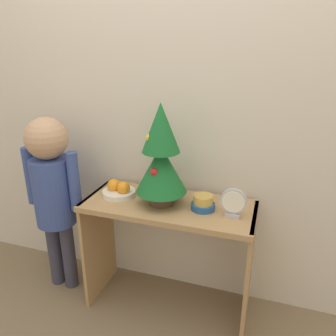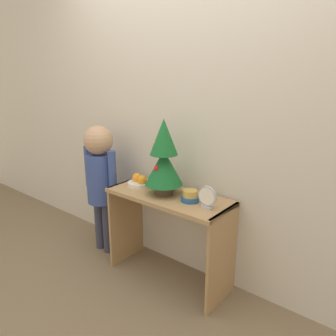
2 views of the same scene
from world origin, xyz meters
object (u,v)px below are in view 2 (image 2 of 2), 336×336
object	(u,v)px
singing_bowl	(190,196)
child_figure	(100,173)
desk_clock	(207,198)
fruit_bowl	(140,182)
mini_tree	(164,158)

from	to	relation	value
singing_bowl	child_figure	world-z (taller)	child_figure
desk_clock	child_figure	size ratio (longest dim) A/B	0.14
desk_clock	child_figure	world-z (taller)	child_figure
desk_clock	child_figure	xyz separation A→B (m)	(-1.06, 0.01, -0.05)
fruit_bowl	desk_clock	world-z (taller)	desk_clock
desk_clock	child_figure	bearing A→B (deg)	179.66
mini_tree	child_figure	distance (m)	0.72
mini_tree	desk_clock	size ratio (longest dim) A/B	3.60
desk_clock	fruit_bowl	bearing A→B (deg)	175.52
fruit_bowl	desk_clock	bearing A→B (deg)	-4.48
mini_tree	singing_bowl	world-z (taller)	mini_tree
fruit_bowl	desk_clock	distance (m)	0.65
mini_tree	child_figure	xyz separation A→B (m)	(-0.67, -0.02, -0.24)
mini_tree	singing_bowl	distance (m)	0.33
fruit_bowl	child_figure	xyz separation A→B (m)	(-0.41, -0.04, -0.00)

